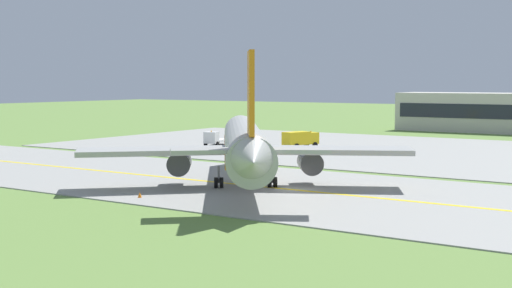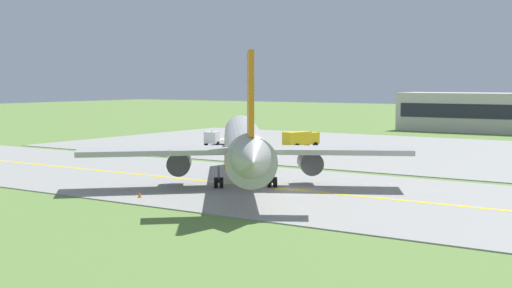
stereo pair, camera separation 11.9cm
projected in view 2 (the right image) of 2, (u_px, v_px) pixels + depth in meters
ground_plane at (293, 191)px, 66.00m from camera, size 500.00×500.00×0.00m
taxiway_strip at (293, 190)px, 66.00m from camera, size 240.00×28.00×0.10m
apron_pad at (511, 157)px, 95.45m from camera, size 140.00×52.00×0.10m
taxiway_centreline at (293, 190)px, 65.99m from camera, size 220.00×0.60×0.01m
airplane_lead at (245, 145)px, 68.60m from camera, size 28.91×34.09×12.70m
service_truck_baggage at (301, 138)px, 108.09m from camera, size 3.92×6.34×2.60m
service_truck_fuel at (215, 139)px, 111.35m from camera, size 3.51×6.70×2.59m
traffic_cone_near_edge at (140, 195)px, 61.57m from camera, size 0.44×0.44×0.60m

